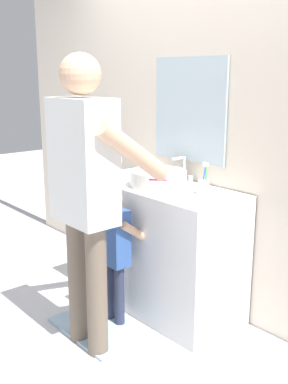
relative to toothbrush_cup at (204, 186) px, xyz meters
The scene contains 9 objects.
ground_plane 1.08m from the toothbrush_cup, 135.48° to the right, with size 14.00×14.00×0.00m, color silver.
back_wall 0.60m from the toothbrush_cup, 142.64° to the left, with size 4.40×0.10×2.70m.
vanity_cabinet 0.62m from the toothbrush_cup, behind, with size 1.21×0.54×0.90m, color white.
sink_basin 0.36m from the toothbrush_cup, 169.04° to the right, with size 0.39×0.39×0.11m.
faucet 0.39m from the toothbrush_cup, 155.34° to the left, with size 0.18×0.14×0.18m.
toothbrush_cup is the anchor object (origin of this frame).
bath_mat 1.17m from the toothbrush_cup, 120.64° to the right, with size 0.64×0.40×0.02m, color #99B7CC.
child_toddler 0.69m from the toothbrush_cup, 128.26° to the right, with size 0.29×0.29×0.94m.
adult_parent 0.78m from the toothbrush_cup, 108.18° to the right, with size 0.55×0.57×1.76m.
Camera 1 is at (2.31, -1.82, 1.65)m, focal length 43.67 mm.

